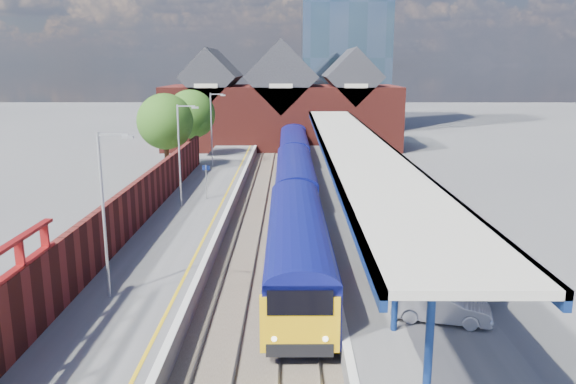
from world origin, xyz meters
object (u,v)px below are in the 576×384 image
at_px(lamp_post_c, 181,149).
at_px(parked_car_blue, 410,254).
at_px(parked_car_silver, 441,306).
at_px(parked_car_red, 414,263).
at_px(train, 294,160).
at_px(lamp_post_b, 106,205).
at_px(lamp_post_d, 213,125).
at_px(platform_sign, 206,176).
at_px(parked_car_dark, 457,275).

xyz_separation_m(lamp_post_c, parked_car_blue, (13.33, -12.25, -3.38)).
bearing_deg(parked_car_silver, lamp_post_c, 50.69).
bearing_deg(parked_car_red, train, 16.98).
xyz_separation_m(train, lamp_post_b, (-7.86, -28.74, 2.87)).
bearing_deg(lamp_post_c, lamp_post_d, 90.00).
xyz_separation_m(train, parked_car_silver, (5.44, -30.97, -0.51)).
height_order(lamp_post_c, parked_car_red, lamp_post_c).
relative_size(lamp_post_c, platform_sign, 2.80).
distance_m(train, lamp_post_c, 15.24).
bearing_deg(lamp_post_b, parked_car_blue, 15.72).
distance_m(platform_sign, parked_car_silver, 23.51).
height_order(lamp_post_b, parked_car_silver, lamp_post_b).
height_order(lamp_post_d, parked_car_silver, lamp_post_d).
bearing_deg(parked_car_dark, lamp_post_d, 26.39).
bearing_deg(lamp_post_d, parked_car_silver, -68.78).
bearing_deg(parked_car_red, lamp_post_c, 49.37).
distance_m(lamp_post_b, lamp_post_d, 32.00).
xyz_separation_m(lamp_post_c, parked_car_silver, (13.29, -18.23, -3.38)).
height_order(lamp_post_b, lamp_post_d, same).
xyz_separation_m(lamp_post_c, lamp_post_d, (0.00, 16.00, 0.00)).
bearing_deg(parked_car_silver, parked_car_red, 15.74).
xyz_separation_m(lamp_post_b, platform_sign, (1.36, 18.00, -2.30)).
relative_size(train, parked_car_blue, 14.88).
relative_size(platform_sign, parked_car_dark, 0.65).
bearing_deg(parked_car_silver, train, 24.55).
bearing_deg(lamp_post_d, platform_sign, -84.44).
xyz_separation_m(parked_car_red, parked_car_blue, (0.13, 1.53, -0.12)).
bearing_deg(parked_car_blue, lamp_post_b, 103.83).
xyz_separation_m(parked_car_red, parked_car_dark, (1.66, -1.10, -0.17)).
relative_size(platform_sign, parked_car_red, 0.58).
distance_m(lamp_post_d, parked_car_red, 32.73).
height_order(lamp_post_d, platform_sign, lamp_post_d).
distance_m(lamp_post_c, parked_car_blue, 18.41).
height_order(parked_car_silver, parked_car_blue, parked_car_blue).
height_order(parked_car_dark, parked_car_blue, parked_car_blue).
relative_size(parked_car_silver, parked_car_blue, 0.84).
relative_size(parked_car_silver, parked_car_dark, 0.96).
distance_m(lamp_post_d, parked_car_silver, 36.88).
xyz_separation_m(lamp_post_b, parked_car_silver, (13.29, -2.23, -3.38)).
distance_m(lamp_post_c, parked_car_silver, 22.82).
distance_m(parked_car_red, parked_car_dark, 2.00).
distance_m(lamp_post_d, parked_car_blue, 31.42).
bearing_deg(train, parked_car_silver, -80.05).
bearing_deg(parked_car_blue, parked_car_red, 173.40).
xyz_separation_m(lamp_post_d, parked_car_dark, (14.86, -30.87, -3.43)).
bearing_deg(lamp_post_d, train, -22.54).
height_order(lamp_post_c, parked_car_blue, lamp_post_c).
bearing_deg(parked_car_dark, platform_sign, 39.35).
relative_size(parked_car_red, parked_car_dark, 1.12).
bearing_deg(lamp_post_b, lamp_post_c, 90.00).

